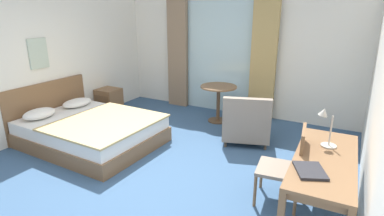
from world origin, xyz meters
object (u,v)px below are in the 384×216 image
object	(u,v)px
closed_book	(310,171)
armchair_by_window	(246,123)
desk_lamp	(326,124)
round_cafe_table	(218,95)
nightstand	(109,101)
framed_picture	(38,54)
writing_desk	(324,165)
desk_chair	(288,163)
bed	(88,129)

from	to	relation	value
closed_book	armchair_by_window	bearing A→B (deg)	98.99
desk_lamp	round_cafe_table	distance (m)	2.92
nightstand	framed_picture	size ratio (longest dim) A/B	1.07
writing_desk	closed_book	xyz separation A→B (m)	(-0.09, -0.38, 0.10)
nightstand	closed_book	size ratio (longest dim) A/B	1.66
desk_lamp	writing_desk	bearing A→B (deg)	-79.23
closed_book	armchair_by_window	size ratio (longest dim) A/B	0.34
writing_desk	round_cafe_table	bearing A→B (deg)	133.85
desk_chair	closed_book	distance (m)	0.63
bed	writing_desk	xyz separation A→B (m)	(3.66, -0.27, 0.39)
bed	closed_book	distance (m)	3.66
framed_picture	bed	bearing A→B (deg)	0.09
armchair_by_window	closed_book	bearing A→B (deg)	-56.96
armchair_by_window	round_cafe_table	bearing A→B (deg)	139.45
closed_book	round_cafe_table	size ratio (longest dim) A/B	0.45
closed_book	armchair_by_window	distance (m)	2.35
desk_chair	round_cafe_table	size ratio (longest dim) A/B	1.29
nightstand	writing_desk	xyz separation A→B (m)	(4.45, -1.61, 0.37)
desk_lamp	round_cafe_table	xyz separation A→B (m)	(-2.13, 1.96, -0.43)
desk_lamp	nightstand	bearing A→B (deg)	163.57
nightstand	armchair_by_window	size ratio (longest dim) A/B	0.57
armchair_by_window	framed_picture	size ratio (longest dim) A/B	1.87
nightstand	closed_book	distance (m)	4.81
desk_lamp	framed_picture	distance (m)	4.63
armchair_by_window	desk_lamp	bearing A→B (deg)	-43.98
nightstand	framed_picture	world-z (taller)	framed_picture
nightstand	closed_book	bearing A→B (deg)	-24.50
writing_desk	desk_chair	size ratio (longest dim) A/B	1.67
bed	round_cafe_table	world-z (taller)	bed
writing_desk	armchair_by_window	distance (m)	2.09
desk_lamp	round_cafe_table	world-z (taller)	desk_lamp
bed	desk_lamp	distance (m)	3.68
desk_lamp	closed_book	bearing A→B (deg)	-92.85
closed_book	round_cafe_table	xyz separation A→B (m)	(-2.09, 2.65, -0.20)
writing_desk	closed_book	bearing A→B (deg)	-104.08
bed	round_cafe_table	size ratio (longest dim) A/B	3.05
round_cafe_table	framed_picture	distance (m)	3.32
desk_lamp	round_cafe_table	size ratio (longest dim) A/B	0.59
desk_lamp	bed	bearing A→B (deg)	-179.22
nightstand	desk_chair	xyz separation A→B (m)	(4.07, -1.48, 0.23)
desk_chair	writing_desk	bearing A→B (deg)	-19.12
desk_chair	desk_lamp	xyz separation A→B (m)	(0.32, 0.18, 0.47)
writing_desk	framed_picture	world-z (taller)	framed_picture
closed_book	writing_desk	bearing A→B (deg)	51.87
writing_desk	round_cafe_table	size ratio (longest dim) A/B	2.15
desk_chair	armchair_by_window	distance (m)	1.74
closed_book	framed_picture	bearing A→B (deg)	147.99
desk_chair	desk_lamp	size ratio (longest dim) A/B	2.17
nightstand	armchair_by_window	distance (m)	3.09
bed	nightstand	world-z (taller)	bed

